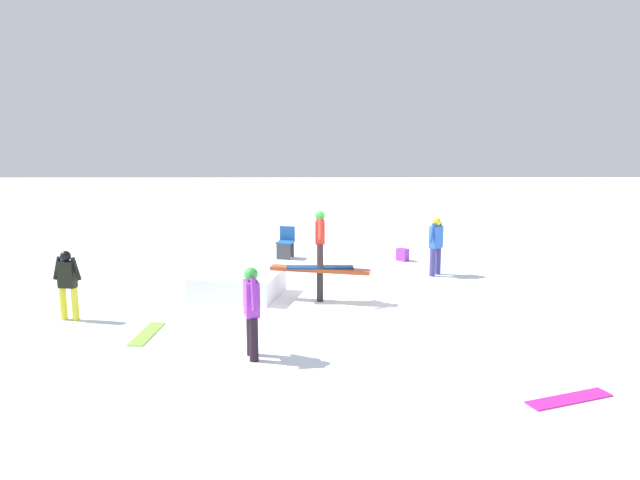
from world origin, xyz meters
TOP-DOWN VIEW (x-y plane):
  - ground_plane at (0.00, 0.00)m, footprint 60.00×60.00m
  - rail_feature at (0.00, 0.00)m, footprint 2.14×0.75m
  - snow_kicker_ramp at (-1.81, 0.41)m, footprint 2.09×1.86m
  - main_rider_on_rail at (0.00, 0.00)m, footprint 1.42×0.72m
  - bystander_blue at (2.88, 2.27)m, footprint 0.49×0.51m
  - bystander_purple at (-1.11, -3.25)m, footprint 0.30×0.67m
  - bystander_black at (-4.83, -1.26)m, footprint 0.59×0.24m
  - loose_snowboard_magenta at (3.41, -4.83)m, footprint 1.31×0.72m
  - loose_snowboard_lime at (-3.13, -2.11)m, footprint 0.37×1.27m
  - folding_chair at (-0.94, 4.30)m, footprint 0.54×0.54m
  - backpack_on_snow at (2.29, 3.92)m, footprint 0.37×0.36m

SIDE VIEW (x-z plane):
  - ground_plane at x=0.00m, z-range 0.00..0.00m
  - loose_snowboard_magenta at x=3.41m, z-range 0.00..0.02m
  - loose_snowboard_lime at x=-3.13m, z-range 0.00..0.02m
  - backpack_on_snow at x=2.29m, z-range 0.00..0.34m
  - snow_kicker_ramp at x=-1.81m, z-range 0.00..0.51m
  - folding_chair at x=-0.94m, z-range -0.03..0.85m
  - rail_feature at x=0.00m, z-range 0.25..0.97m
  - bystander_black at x=-4.83m, z-range 0.08..1.45m
  - bystander_blue at x=2.88m, z-range 0.09..1.54m
  - bystander_purple at x=-1.11m, z-range 0.09..1.60m
  - main_rider_on_rail at x=0.00m, z-range 0.70..1.92m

